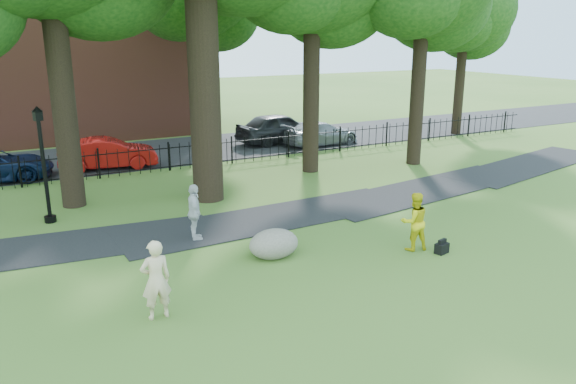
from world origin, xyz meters
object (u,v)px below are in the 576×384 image
woman (156,280)px  boulder (274,242)px  red_sedan (108,153)px  man (414,221)px  lamppost (44,167)px

woman → boulder: woman is taller
woman → red_sedan: bearing=-96.8°
red_sedan → woman: bearing=-178.6°
red_sedan → man: bearing=-149.7°
man → boulder: bearing=-9.0°
lamppost → woman: bearing=-100.6°
boulder → red_sedan: bearing=98.8°
lamppost → man: bearing=-60.3°
woman → lamppost: (-1.37, 7.90, 0.95)m
woman → red_sedan: woman is taller
red_sedan → boulder: bearing=-162.8°
man → lamppost: bearing=-28.1°
boulder → woman: bearing=-152.9°
woman → lamppost: size_ratio=0.47×
woman → boulder: (3.76, 1.92, -0.48)m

